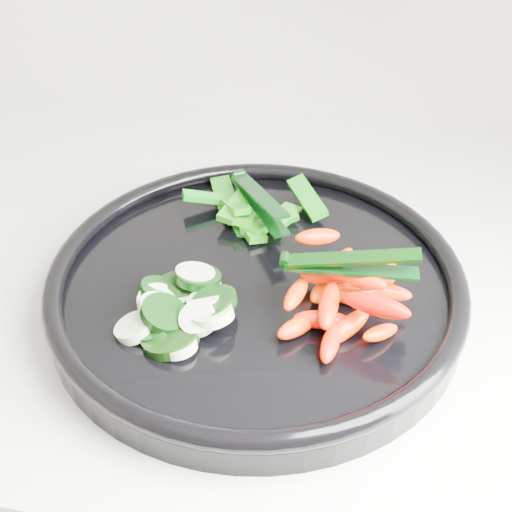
# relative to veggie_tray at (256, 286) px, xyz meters

# --- Properties ---
(veggie_tray) EXTENTS (0.46, 0.46, 0.04)m
(veggie_tray) POSITION_rel_veggie_tray_xyz_m (0.00, 0.00, 0.00)
(veggie_tray) COLOR black
(veggie_tray) RESTS_ON counter
(cucumber_pile) EXTENTS (0.11, 0.13, 0.04)m
(cucumber_pile) POSITION_rel_veggie_tray_xyz_m (-0.05, -0.05, 0.01)
(cucumber_pile) COLOR black
(cucumber_pile) RESTS_ON veggie_tray
(carrot_pile) EXTENTS (0.11, 0.16, 0.05)m
(carrot_pile) POSITION_rel_veggie_tray_xyz_m (0.08, -0.02, 0.02)
(carrot_pile) COLOR #F51A00
(carrot_pile) RESTS_ON veggie_tray
(pepper_pile) EXTENTS (0.15, 0.11, 0.04)m
(pepper_pile) POSITION_rel_veggie_tray_xyz_m (-0.02, 0.10, 0.01)
(pepper_pile) COLOR #0F720A
(pepper_pile) RESTS_ON veggie_tray
(tong_carrot) EXTENTS (0.11, 0.02, 0.02)m
(tong_carrot) POSITION_rel_veggie_tray_xyz_m (0.08, -0.02, 0.05)
(tong_carrot) COLOR black
(tong_carrot) RESTS_ON carrot_pile
(tong_pepper) EXTENTS (0.08, 0.10, 0.02)m
(tong_pepper) POSITION_rel_veggie_tray_xyz_m (-0.02, 0.10, 0.03)
(tong_pepper) COLOR black
(tong_pepper) RESTS_ON pepper_pile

